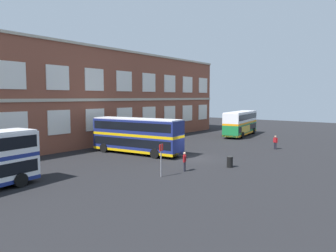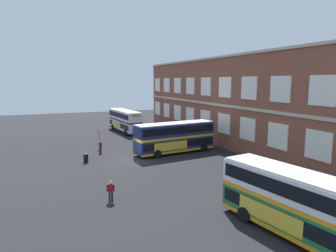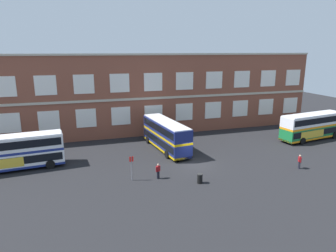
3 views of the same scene
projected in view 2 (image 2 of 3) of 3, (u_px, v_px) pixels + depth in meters
name	position (u px, v px, depth m)	size (l,w,h in m)	color
ground_plane	(148.00, 159.00, 36.82)	(120.00, 120.00, 0.00)	black
brick_terminal_building	(248.00, 103.00, 43.39)	(57.75, 8.19, 13.07)	brown
double_decker_near	(125.00, 121.00, 56.33)	(11.20, 3.66, 4.07)	silver
double_decker_middle	(175.00, 137.00, 39.77)	(3.85, 11.22, 4.07)	navy
double_decker_far	(301.00, 205.00, 18.04)	(11.26, 4.19, 4.07)	#197038
waiting_passenger	(100.00, 146.00, 39.76)	(0.61, 0.39, 1.70)	black
second_passenger	(111.00, 190.00, 23.83)	(0.35, 0.63, 1.70)	black
bus_stand_flag	(99.00, 137.00, 42.35)	(0.44, 0.10, 2.70)	slate
station_litter_bin	(86.00, 158.00, 35.39)	(0.60, 0.60, 1.03)	black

